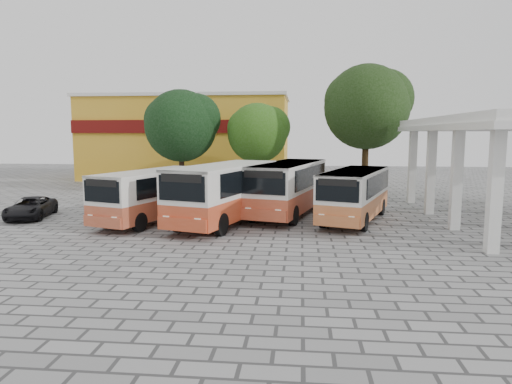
# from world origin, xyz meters

# --- Properties ---
(ground) EXTENTS (90.00, 90.00, 0.00)m
(ground) POSITION_xyz_m (0.00, 0.00, 0.00)
(ground) COLOR slate
(ground) RESTS_ON ground
(terminal_shelter) EXTENTS (6.80, 15.80, 5.40)m
(terminal_shelter) POSITION_xyz_m (10.50, 4.00, 4.91)
(terminal_shelter) COLOR silver
(terminal_shelter) RESTS_ON ground
(shophouse_block) EXTENTS (20.40, 10.40, 8.30)m
(shophouse_block) POSITION_xyz_m (-11.00, 25.99, 4.16)
(shophouse_block) COLOR gold
(shophouse_block) RESTS_ON ground
(bus_far_left) EXTENTS (4.44, 7.84, 2.65)m
(bus_far_left) POSITION_xyz_m (-7.12, 2.37, 1.54)
(bus_far_left) COLOR #B85030
(bus_far_left) RESTS_ON ground
(bus_centre_left) EXTENTS (4.79, 8.83, 3.00)m
(bus_centre_left) POSITION_xyz_m (-3.30, 2.26, 1.74)
(bus_centre_left) COLOR #C64522
(bus_centre_left) RESTS_ON ground
(bus_centre_right) EXTENTS (4.49, 8.64, 2.95)m
(bus_centre_right) POSITION_xyz_m (-0.18, 4.86, 1.71)
(bus_centre_right) COLOR #C04D2C
(bus_centre_right) RESTS_ON ground
(bus_far_right) EXTENTS (4.53, 7.88, 2.66)m
(bus_far_right) POSITION_xyz_m (3.36, 3.54, 1.54)
(bus_far_right) COLOR #C76A36
(bus_far_right) RESTS_ON ground
(tree_left) EXTENTS (5.82, 5.54, 7.92)m
(tree_left) POSITION_xyz_m (-8.65, 14.32, 5.33)
(tree_left) COLOR black
(tree_left) RESTS_ON ground
(tree_middle) EXTENTS (4.83, 4.60, 6.89)m
(tree_middle) POSITION_xyz_m (-2.79, 14.83, 4.74)
(tree_middle) COLOR #4B3215
(tree_middle) RESTS_ON ground
(tree_right) EXTENTS (6.59, 6.28, 9.65)m
(tree_right) POSITION_xyz_m (5.41, 14.57, 6.71)
(tree_right) COLOR #322310
(tree_right) RESTS_ON ground
(parked_car) EXTENTS (2.68, 4.32, 1.12)m
(parked_car) POSITION_xyz_m (-14.09, 2.75, 0.56)
(parked_car) COLOR black
(parked_car) RESTS_ON ground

